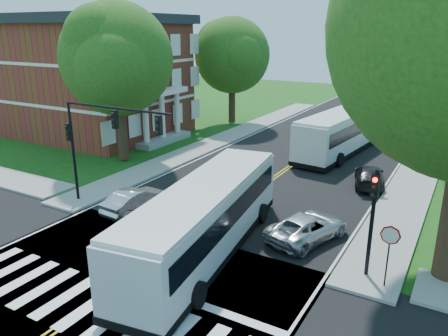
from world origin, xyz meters
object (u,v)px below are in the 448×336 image
Objects in this scene: signal_nw at (101,132)px; dark_sedan at (369,176)px; bus_follow at (343,131)px; hatchback at (135,200)px; suv at (308,227)px; bus_lead at (206,218)px; signal_ne at (373,210)px.

signal_nw reaches higher than dark_sedan.
bus_follow is 3.29× the size of hatchback.
suv is 9.24m from dark_sedan.
bus_lead is at bearing -11.00° from signal_nw.
signal_nw reaches higher than bus_lead.
signal_nw is at bearing -19.25° from bus_lead.
signal_nw is at bearing 72.77° from bus_follow.
signal_ne is 4.45m from suv.
bus_lead is at bearing 164.94° from hatchback.
signal_ne reaches higher than bus_follow.
signal_nw is 7.99m from bus_lead.
signal_nw is 11.67m from suv.
signal_nw reaches higher than hatchback.
bus_follow is 8.00m from dark_sedan.
signal_ne is at bearing 164.90° from suv.
signal_nw is at bearing 29.75° from dark_sedan.
suv is 1.05× the size of dark_sedan.
suv is (3.47, 3.50, -1.07)m from bus_lead.
bus_follow is 3.03× the size of dark_sedan.
hatchback is at bearing 177.45° from signal_ne.
bus_lead is 2.79× the size of suv.
dark_sedan is at bearing -129.43° from hatchback.
hatchback is (-6.40, -17.70, -1.10)m from bus_follow.
signal_ne is 19.28m from bus_follow.
dark_sedan is (10.11, 10.70, -0.03)m from hatchback.
bus_follow is at bearing 108.40° from signal_ne.
signal_nw is 0.55× the size of bus_follow.
bus_follow is at bearing 66.40° from signal_nw.
suv is at bearing -166.88° from hatchback.
suv is (-3.20, 2.05, -2.32)m from signal_ne.
hatchback is (-12.48, 0.56, -2.30)m from signal_ne.
signal_ne is 0.35× the size of bus_lead.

